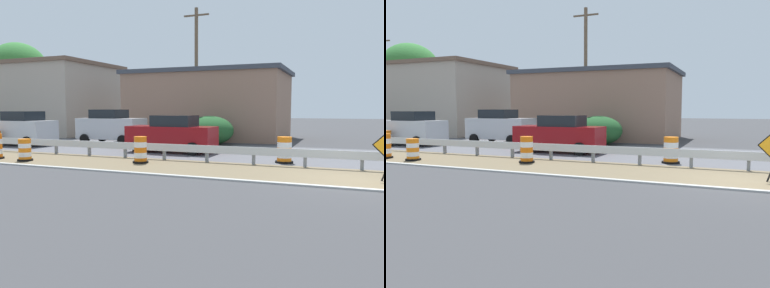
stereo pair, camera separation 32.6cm
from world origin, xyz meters
TOP-DOWN VIEW (x-y plane):
  - ground_plane at (0.00, 0.00)m, footprint 160.00×160.00m
  - median_dirt_strip at (0.69, 0.00)m, footprint 3.79×120.00m
  - far_lane_asphalt at (6.38, 0.00)m, footprint 7.58×120.00m
  - curb_near_edge at (-1.30, 0.00)m, footprint 0.20×120.00m
  - guardrail_median at (2.35, 0.82)m, footprint 0.18×44.14m
  - traffic_barrel_nearest at (3.31, 2.74)m, footprint 0.74×0.74m
  - traffic_barrel_close at (1.09, 8.29)m, footprint 0.66×0.66m
  - traffic_barrel_far at (-0.21, 13.25)m, footprint 0.65×0.65m
  - car_lead_near_lane at (5.05, 8.67)m, footprint 1.95×4.55m
  - car_mid_far_lane at (8.24, 14.48)m, footprint 2.20×4.24m
  - car_distant_b at (5.13, 18.87)m, footprint 2.18×4.08m
  - roadside_shop_near at (15.06, 10.13)m, footprint 7.43×11.82m
  - roadside_shop_far at (14.75, 25.29)m, footprint 8.73×10.94m
  - utility_pole_near at (12.03, 10.04)m, footprint 0.24×1.80m
  - bush_roadside at (9.59, 8.21)m, footprint 3.00×3.00m
  - tree_roadside at (15.26, 29.54)m, footprint 5.47×5.47m

SIDE VIEW (x-z plane):
  - ground_plane at x=0.00m, z-range 0.00..0.00m
  - far_lane_asphalt at x=6.38m, z-range 0.00..0.00m
  - median_dirt_strip at x=0.69m, z-range 0.00..0.01m
  - curb_near_edge at x=-1.30m, z-range -0.05..0.06m
  - traffic_barrel_far at x=-0.21m, z-range -0.05..0.90m
  - traffic_barrel_nearest at x=3.31m, z-range -0.05..1.04m
  - traffic_barrel_close at x=1.09m, z-range -0.05..1.05m
  - guardrail_median at x=2.35m, z-range 0.16..0.87m
  - bush_roadside at x=9.59m, z-range 0.00..1.80m
  - car_lead_near_lane at x=5.05m, z-range 0.00..1.92m
  - car_distant_b at x=5.13m, z-range 0.00..2.09m
  - car_mid_far_lane at x=8.24m, z-range 0.00..2.20m
  - roadside_shop_near at x=15.06m, z-range 0.01..5.09m
  - roadside_shop_far at x=14.75m, z-range 0.01..6.20m
  - utility_pole_near at x=12.03m, z-range 0.16..9.23m
  - tree_roadside at x=15.26m, z-range 1.77..10.26m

